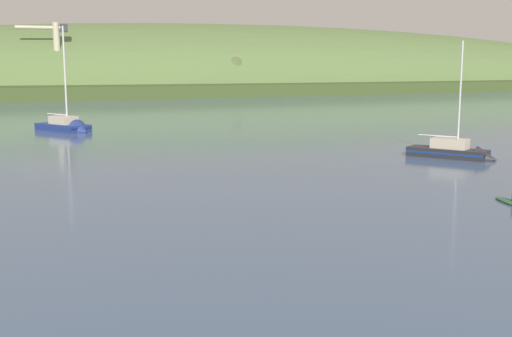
# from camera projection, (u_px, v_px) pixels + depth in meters

# --- Properties ---
(far_shoreline_hill) EXTENTS (508.39, 117.64, 45.94)m
(far_shoreline_hill) POSITION_uv_depth(u_px,v_px,m) (249.00, 89.00, 229.71)
(far_shoreline_hill) COLOR #3C4E24
(far_shoreline_hill) RESTS_ON ground
(dockside_crane) EXTENTS (13.52, 4.13, 19.88)m
(dockside_crane) POSITION_uv_depth(u_px,v_px,m) (56.00, 61.00, 171.13)
(dockside_crane) COLOR #4C4C51
(dockside_crane) RESTS_ON ground
(sailboat_far_left) EXTENTS (6.00, 7.78, 11.17)m
(sailboat_far_left) POSITION_uv_depth(u_px,v_px,m) (456.00, 155.00, 55.61)
(sailboat_far_left) COLOR #232328
(sailboat_far_left) RESTS_ON ground
(sailboat_outer_reach) EXTENTS (6.92, 9.06, 14.29)m
(sailboat_outer_reach) POSITION_uv_depth(u_px,v_px,m) (68.00, 128.00, 78.84)
(sailboat_outer_reach) COLOR navy
(sailboat_outer_reach) RESTS_ON ground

